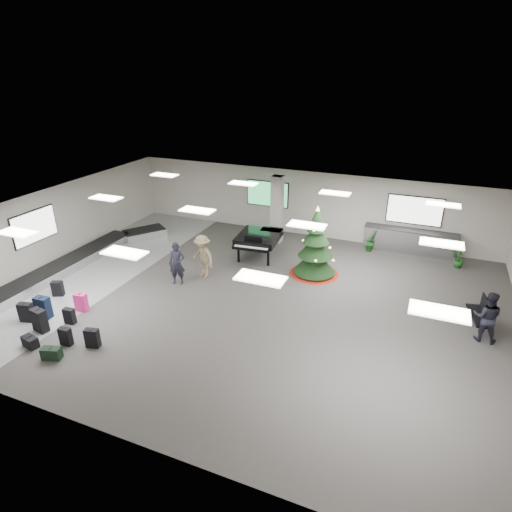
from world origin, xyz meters
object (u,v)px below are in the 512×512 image
at_px(pink_suitcase, 81,302).
at_px(potted_plant_right, 459,259).
at_px(service_counter, 410,241).
at_px(traveler_a, 177,264).
at_px(bench, 483,313).
at_px(potted_plant_left, 370,242).
at_px(grand_piano, 258,239).
at_px(christmas_tree, 315,251).
at_px(traveler_b, 203,256).
at_px(traveler_bench, 487,317).
at_px(baggage_carousel, 80,260).

relative_size(pink_suitcase, potted_plant_right, 0.88).
bearing_deg(service_counter, traveler_a, -140.70).
distance_m(bench, potted_plant_left, 6.55).
relative_size(grand_piano, potted_plant_right, 3.10).
height_order(christmas_tree, traveler_b, christmas_tree).
distance_m(christmas_tree, traveler_a, 5.47).
xyz_separation_m(grand_piano, traveler_b, (-1.32, -2.57, -0.01)).
xyz_separation_m(service_counter, christmas_tree, (-3.39, -3.75, 0.44)).
bearing_deg(potted_plant_left, service_counter, 18.24).
xyz_separation_m(bench, traveler_bench, (0.00, -0.75, 0.32)).
height_order(service_counter, christmas_tree, christmas_tree).
bearing_deg(traveler_b, potted_plant_right, 48.75).
relative_size(grand_piano, traveler_bench, 1.40).
bearing_deg(potted_plant_right, bench, -82.76).
height_order(christmas_tree, grand_piano, christmas_tree).
relative_size(baggage_carousel, grand_piano, 4.16).
relative_size(service_counter, christmas_tree, 1.40).
distance_m(pink_suitcase, grand_piano, 7.62).
height_order(traveler_a, potted_plant_right, traveler_a).
bearing_deg(traveler_b, bench, 22.94).
relative_size(baggage_carousel, potted_plant_right, 12.91).
relative_size(bench, traveler_a, 0.88).
xyz_separation_m(traveler_a, traveler_bench, (10.72, 0.36, -0.02)).
height_order(traveler_b, traveler_bench, traveler_b).
relative_size(traveler_b, potted_plant_left, 2.05).
height_order(service_counter, traveler_bench, traveler_bench).
bearing_deg(potted_plant_right, pink_suitcase, -144.23).
height_order(pink_suitcase, bench, bench).
xyz_separation_m(service_counter, pink_suitcase, (-10.09, -9.61, -0.23)).
xyz_separation_m(bench, traveler_b, (-10.09, -0.21, 0.37)).
relative_size(christmas_tree, bench, 1.92).
xyz_separation_m(christmas_tree, traveler_b, (-4.05, -1.95, -0.10)).
bearing_deg(traveler_bench, traveler_b, 0.95).
bearing_deg(grand_piano, traveler_b, -122.45).
bearing_deg(traveler_b, traveler_bench, 18.71).
bearing_deg(traveler_bench, service_counter, -62.92).
xyz_separation_m(pink_suitcase, potted_plant_left, (8.44, 9.07, 0.11)).
xyz_separation_m(bench, traveler_a, (-10.71, -1.11, 0.34)).
bearing_deg(bench, traveler_a, 175.42).
height_order(baggage_carousel, service_counter, service_counter).
relative_size(baggage_carousel, traveler_a, 5.71).
bearing_deg(service_counter, baggage_carousel, -152.33).
distance_m(service_counter, potted_plant_right, 2.24).
bearing_deg(potted_plant_left, pink_suitcase, -132.96).
bearing_deg(grand_piano, pink_suitcase, -126.73).
distance_m(baggage_carousel, pink_suitcase, 3.98).
relative_size(baggage_carousel, christmas_tree, 3.36).
bearing_deg(pink_suitcase, traveler_bench, 5.62).
distance_m(traveler_bench, potted_plant_left, 7.15).
height_order(christmas_tree, potted_plant_right, christmas_tree).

